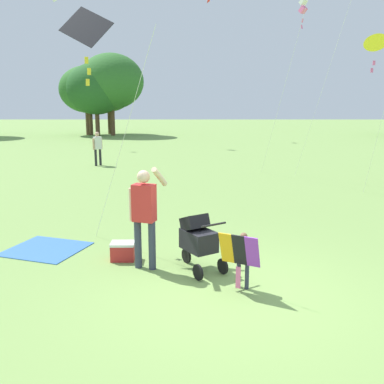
{
  "coord_description": "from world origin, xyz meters",
  "views": [
    {
      "loc": [
        -0.58,
        -6.56,
        3.03
      ],
      "look_at": [
        -0.59,
        1.6,
        1.3
      ],
      "focal_mm": 41.27,
      "sensor_mm": 36.0,
      "label": 1
    }
  ],
  "objects_px": {
    "person_adult_flyer": "(145,210)",
    "picnic_blanket": "(47,249)",
    "kite_adult_black": "(88,33)",
    "stroller": "(199,237)",
    "kite_green_novelty": "(304,8)",
    "kite_blue_high": "(376,44)",
    "person_red_shirt": "(98,146)",
    "child_with_butterfly_kite": "(243,255)",
    "cooler_box": "(124,251)"
  },
  "relations": [
    {
      "from": "person_adult_flyer",
      "to": "kite_adult_black",
      "type": "bearing_deg",
      "value": 124.57
    },
    {
      "from": "kite_adult_black",
      "to": "kite_green_novelty",
      "type": "relative_size",
      "value": 0.73
    },
    {
      "from": "kite_adult_black",
      "to": "person_red_shirt",
      "type": "xyz_separation_m",
      "value": [
        -2.2,
        10.75,
        -3.43
      ]
    },
    {
      "from": "kite_adult_black",
      "to": "cooler_box",
      "type": "distance_m",
      "value": 4.49
    },
    {
      "from": "picnic_blanket",
      "to": "kite_blue_high",
      "type": "bearing_deg",
      "value": 33.05
    },
    {
      "from": "child_with_butterfly_kite",
      "to": "kite_blue_high",
      "type": "distance_m",
      "value": 9.89
    },
    {
      "from": "picnic_blanket",
      "to": "cooler_box",
      "type": "bearing_deg",
      "value": -19.64
    },
    {
      "from": "stroller",
      "to": "kite_adult_black",
      "type": "distance_m",
      "value": 4.77
    },
    {
      "from": "kite_blue_high",
      "to": "cooler_box",
      "type": "height_order",
      "value": "kite_blue_high"
    },
    {
      "from": "child_with_butterfly_kite",
      "to": "kite_blue_high",
      "type": "relative_size",
      "value": 0.19
    },
    {
      "from": "stroller",
      "to": "cooler_box",
      "type": "bearing_deg",
      "value": 161.15
    },
    {
      "from": "kite_adult_black",
      "to": "person_red_shirt",
      "type": "height_order",
      "value": "kite_adult_black"
    },
    {
      "from": "kite_green_novelty",
      "to": "person_adult_flyer",
      "type": "bearing_deg",
      "value": -116.75
    },
    {
      "from": "person_red_shirt",
      "to": "picnic_blanket",
      "type": "height_order",
      "value": "person_red_shirt"
    },
    {
      "from": "person_red_shirt",
      "to": "cooler_box",
      "type": "distance_m",
      "value": 12.58
    },
    {
      "from": "kite_green_novelty",
      "to": "kite_blue_high",
      "type": "height_order",
      "value": "kite_green_novelty"
    },
    {
      "from": "person_adult_flyer",
      "to": "picnic_blanket",
      "type": "bearing_deg",
      "value": 154.78
    },
    {
      "from": "kite_blue_high",
      "to": "kite_green_novelty",
      "type": "bearing_deg",
      "value": 114.34
    },
    {
      "from": "kite_green_novelty",
      "to": "kite_blue_high",
      "type": "bearing_deg",
      "value": -65.66
    },
    {
      "from": "stroller",
      "to": "kite_adult_black",
      "type": "relative_size",
      "value": 0.22
    },
    {
      "from": "person_adult_flyer",
      "to": "kite_green_novelty",
      "type": "height_order",
      "value": "kite_green_novelty"
    },
    {
      "from": "person_adult_flyer",
      "to": "stroller",
      "type": "bearing_deg",
      "value": -4.35
    },
    {
      "from": "kite_adult_black",
      "to": "picnic_blanket",
      "type": "xyz_separation_m",
      "value": [
        -0.87,
        -0.85,
        -4.34
      ]
    },
    {
      "from": "person_red_shirt",
      "to": "picnic_blanket",
      "type": "relative_size",
      "value": 1.07
    },
    {
      "from": "person_adult_flyer",
      "to": "kite_green_novelty",
      "type": "relative_size",
      "value": 0.28
    },
    {
      "from": "picnic_blanket",
      "to": "person_red_shirt",
      "type": "bearing_deg",
      "value": 96.57
    },
    {
      "from": "child_with_butterfly_kite",
      "to": "kite_adult_black",
      "type": "relative_size",
      "value": 0.2
    },
    {
      "from": "person_red_shirt",
      "to": "picnic_blanket",
      "type": "distance_m",
      "value": 11.71
    },
    {
      "from": "picnic_blanket",
      "to": "child_with_butterfly_kite",
      "type": "bearing_deg",
      "value": -26.85
    },
    {
      "from": "kite_green_novelty",
      "to": "picnic_blanket",
      "type": "distance_m",
      "value": 13.1
    },
    {
      "from": "stroller",
      "to": "person_red_shirt",
      "type": "xyz_separation_m",
      "value": [
        -4.44,
        12.68,
        0.31
      ]
    },
    {
      "from": "kite_blue_high",
      "to": "cooler_box",
      "type": "distance_m",
      "value": 10.4
    },
    {
      "from": "kite_adult_black",
      "to": "cooler_box",
      "type": "bearing_deg",
      "value": -60.8
    },
    {
      "from": "picnic_blanket",
      "to": "stroller",
      "type": "bearing_deg",
      "value": -19.28
    },
    {
      "from": "person_red_shirt",
      "to": "child_with_butterfly_kite",
      "type": "bearing_deg",
      "value": -69.2
    },
    {
      "from": "stroller",
      "to": "kite_green_novelty",
      "type": "bearing_deg",
      "value": 67.93
    },
    {
      "from": "person_adult_flyer",
      "to": "kite_blue_high",
      "type": "bearing_deg",
      "value": 45.6
    },
    {
      "from": "cooler_box",
      "to": "kite_green_novelty",
      "type": "bearing_deg",
      "value": 60.07
    },
    {
      "from": "kite_adult_black",
      "to": "picnic_blanket",
      "type": "distance_m",
      "value": 4.5
    },
    {
      "from": "kite_green_novelty",
      "to": "person_red_shirt",
      "type": "height_order",
      "value": "kite_green_novelty"
    },
    {
      "from": "stroller",
      "to": "kite_green_novelty",
      "type": "relative_size",
      "value": 0.16
    },
    {
      "from": "kite_blue_high",
      "to": "person_red_shirt",
      "type": "bearing_deg",
      "value": 149.23
    },
    {
      "from": "stroller",
      "to": "picnic_blanket",
      "type": "distance_m",
      "value": 3.34
    },
    {
      "from": "picnic_blanket",
      "to": "kite_adult_black",
      "type": "bearing_deg",
      "value": 44.43
    },
    {
      "from": "kite_green_novelty",
      "to": "cooler_box",
      "type": "relative_size",
      "value": 14.98
    },
    {
      "from": "child_with_butterfly_kite",
      "to": "picnic_blanket",
      "type": "bearing_deg",
      "value": 153.15
    },
    {
      "from": "kite_green_novelty",
      "to": "child_with_butterfly_kite",
      "type": "bearing_deg",
      "value": -107.24
    },
    {
      "from": "person_red_shirt",
      "to": "picnic_blanket",
      "type": "xyz_separation_m",
      "value": [
        1.34,
        -11.6,
        -0.91
      ]
    },
    {
      "from": "person_adult_flyer",
      "to": "picnic_blanket",
      "type": "distance_m",
      "value": 2.61
    },
    {
      "from": "picnic_blanket",
      "to": "cooler_box",
      "type": "relative_size",
      "value": 3.24
    }
  ]
}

